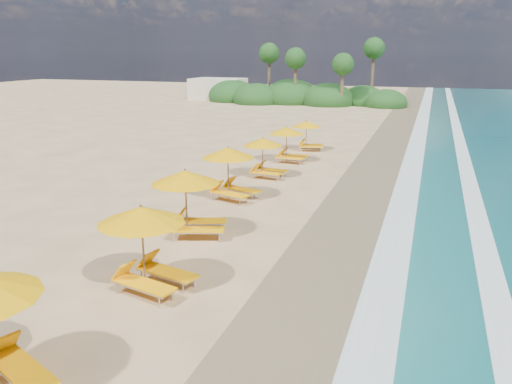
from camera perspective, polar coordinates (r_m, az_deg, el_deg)
The scene contains 11 objects.
ground at distance 20.80m, azimuth -0.00°, elevation -3.19°, with size 160.00×160.00×0.00m, color #D7B27E.
wet_sand at distance 19.93m, azimuth 10.97°, elevation -4.31°, with size 4.00×160.00×0.01m, color olive.
surf_foam at distance 19.79m, azimuth 18.76°, elevation -4.97°, with size 4.00×160.00×0.01m.
station_2 at distance 14.88m, azimuth -11.92°, elevation -5.54°, with size 3.10×2.99×2.52m.
station_3 at distance 18.91m, azimuth -7.18°, elevation -0.70°, with size 3.24×3.17×2.55m.
station_4 at distance 23.49m, azimuth -2.76°, elevation 2.50°, with size 3.09×3.01×2.46m.
station_5 at distance 27.56m, azimuth 1.06°, elevation 4.15°, with size 2.52×2.37×2.20m.
station_6 at distance 31.45m, azimuth 3.68°, elevation 5.56°, with size 2.45×2.29×2.21m.
station_7 at distance 35.29m, azimuth 5.86°, elevation 6.47°, with size 2.55×2.46×2.06m.
treeline at distance 66.43m, azimuth 4.71°, elevation 10.61°, with size 25.80×8.80×9.74m.
beach_building at distance 72.61m, azimuth -4.23°, elevation 11.36°, with size 7.00×5.00×2.80m, color beige.
Camera 1 is at (6.38, -18.63, 6.69)m, focal length 36.05 mm.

